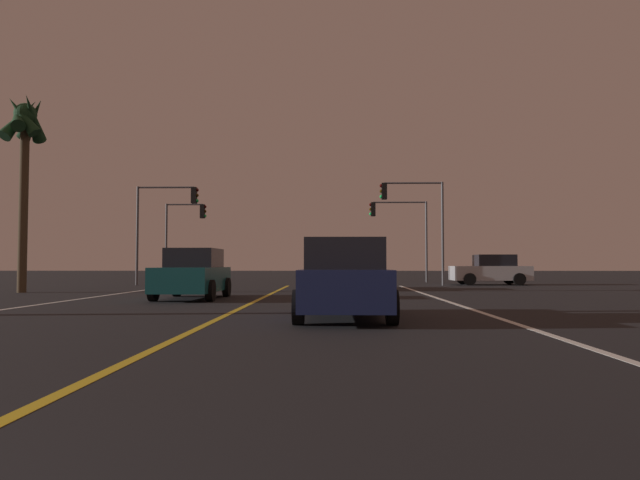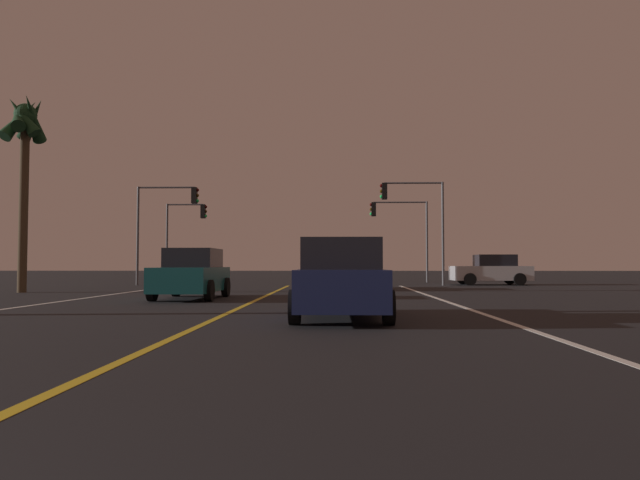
{
  "view_description": "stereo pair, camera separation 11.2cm",
  "coord_description": "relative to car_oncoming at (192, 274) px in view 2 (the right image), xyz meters",
  "views": [
    {
      "loc": [
        2.46,
        -0.48,
        1.17
      ],
      "look_at": [
        1.77,
        28.42,
        2.39
      ],
      "focal_mm": 32.13,
      "sensor_mm": 36.0,
      "label": 1
    },
    {
      "loc": [
        2.57,
        -0.48,
        1.17
      ],
      "look_at": [
        1.77,
        28.42,
        2.39
      ],
      "focal_mm": 32.13,
      "sensor_mm": 36.0,
      "label": 2
    }
  ],
  "objects": [
    {
      "name": "traffic_light_far_right",
      "position": [
        8.92,
        17.69,
        3.1
      ],
      "size": [
        3.75,
        0.36,
        5.21
      ],
      "rotation": [
        0.0,
        0.0,
        3.14
      ],
      "color": "#4C4C51",
      "rests_on": "ground"
    },
    {
      "name": "traffic_light_near_right",
      "position": [
        9.11,
        12.19,
        3.41
      ],
      "size": [
        3.51,
        0.36,
        5.68
      ],
      "rotation": [
        0.0,
        0.0,
        3.14
      ],
      "color": "#4C4C51",
      "rests_on": "ground"
    },
    {
      "name": "lane_edge_right",
      "position": [
        8.32,
        -6.54,
        -0.82
      ],
      "size": [
        0.16,
        36.46,
        0.01
      ],
      "primitive_type": "cube",
      "color": "silver",
      "rests_on": "ground"
    },
    {
      "name": "traffic_light_near_left",
      "position": [
        -4.51,
        12.19,
        3.27
      ],
      "size": [
        3.48,
        0.36,
        5.49
      ],
      "color": "#4C4C51",
      "rests_on": "ground"
    },
    {
      "name": "car_lead_same_lane",
      "position": [
        4.98,
        -6.94,
        0.0
      ],
      "size": [
        2.02,
        4.3,
        1.7
      ],
      "rotation": [
        0.0,
        0.0,
        1.57
      ],
      "color": "black",
      "rests_on": "ground"
    },
    {
      "name": "car_oncoming",
      "position": [
        0.0,
        0.0,
        0.0
      ],
      "size": [
        2.02,
        4.3,
        1.7
      ],
      "rotation": [
        0.0,
        0.0,
        -1.57
      ],
      "color": "black",
      "rests_on": "ground"
    },
    {
      "name": "palm_tree_left_mid",
      "position": [
        -8.06,
        3.98,
        5.74
      ],
      "size": [
        1.94,
        2.16,
        8.34
      ],
      "color": "#473826",
      "rests_on": "ground"
    },
    {
      "name": "car_crossing_side",
      "position": [
        13.63,
        13.23,
        0.0
      ],
      "size": [
        4.3,
        2.02,
        1.7
      ],
      "rotation": [
        0.0,
        0.0,
        3.14
      ],
      "color": "black",
      "rests_on": "ground"
    },
    {
      "name": "traffic_light_far_left",
      "position": [
        -4.88,
        17.69,
        2.97
      ],
      "size": [
        2.69,
        0.36,
        5.1
      ],
      "color": "#4C4C51",
      "rests_on": "ground"
    },
    {
      "name": "lane_center_divider",
      "position": [
        2.29,
        -6.54,
        -0.82
      ],
      "size": [
        0.16,
        36.46,
        0.01
      ],
      "primitive_type": "cube",
      "color": "gold",
      "rests_on": "ground"
    },
    {
      "name": "car_ahead_far",
      "position": [
        5.06,
        7.27,
        0.0
      ],
      "size": [
        2.02,
        4.3,
        1.7
      ],
      "rotation": [
        0.0,
        0.0,
        1.57
      ],
      "color": "black",
      "rests_on": "ground"
    }
  ]
}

